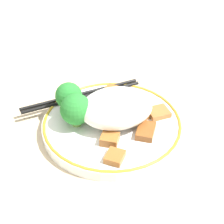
% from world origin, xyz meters
% --- Properties ---
extents(ground_plane, '(3.00, 3.00, 0.00)m').
position_xyz_m(ground_plane, '(0.00, 0.00, 0.00)').
color(ground_plane, '#C6B28E').
extents(plate, '(0.22, 0.22, 0.02)m').
position_xyz_m(plate, '(0.00, 0.00, 0.01)').
color(plate, white).
rests_on(plate, ground_plane).
extents(rice_mound, '(0.11, 0.09, 0.05)m').
position_xyz_m(rice_mound, '(-0.01, 0.00, 0.04)').
color(rice_mound, white).
rests_on(rice_mound, plate).
extents(broccoli_back_left, '(0.04, 0.04, 0.05)m').
position_xyz_m(broccoli_back_left, '(0.06, -0.04, 0.05)').
color(broccoli_back_left, '#7FB756').
rests_on(broccoli_back_left, plate).
extents(broccoli_back_center, '(0.05, 0.05, 0.06)m').
position_xyz_m(broccoli_back_center, '(0.06, -0.01, 0.05)').
color(broccoli_back_center, '#7FB756').
rests_on(broccoli_back_center, plate).
extents(meat_near_front, '(0.04, 0.03, 0.01)m').
position_xyz_m(meat_near_front, '(-0.05, -0.04, 0.02)').
color(meat_near_front, '#995B28').
rests_on(meat_near_front, plate).
extents(meat_near_left, '(0.03, 0.03, 0.01)m').
position_xyz_m(meat_near_left, '(0.01, 0.05, 0.02)').
color(meat_near_left, '#995B28').
rests_on(meat_near_left, plate).
extents(meat_near_right, '(0.04, 0.04, 0.01)m').
position_xyz_m(meat_near_right, '(0.02, 0.08, 0.02)').
color(meat_near_right, '#995B28').
rests_on(meat_near_right, plate).
extents(meat_near_back, '(0.03, 0.03, 0.01)m').
position_xyz_m(meat_near_back, '(-0.05, -0.00, 0.02)').
color(meat_near_back, brown).
rests_on(meat_near_back, plate).
extents(meat_on_rice_edge, '(0.04, 0.05, 0.01)m').
position_xyz_m(meat_on_rice_edge, '(-0.04, 0.04, 0.02)').
color(meat_on_rice_edge, brown).
rests_on(meat_on_rice_edge, plate).
extents(meat_mid_left, '(0.04, 0.04, 0.01)m').
position_xyz_m(meat_mid_left, '(-0.02, -0.07, 0.02)').
color(meat_mid_left, '#995B28').
rests_on(meat_mid_left, plate).
extents(meat_mid_right, '(0.03, 0.03, 0.01)m').
position_xyz_m(meat_mid_right, '(0.01, -0.04, 0.02)').
color(meat_mid_right, brown).
rests_on(meat_mid_right, plate).
extents(meat_far_scatter, '(0.04, 0.03, 0.01)m').
position_xyz_m(meat_far_scatter, '(-0.08, 0.00, 0.02)').
color(meat_far_scatter, '#9E6633').
rests_on(meat_far_scatter, plate).
extents(chopsticks, '(0.21, 0.05, 0.01)m').
position_xyz_m(chopsticks, '(0.03, -0.08, 0.02)').
color(chopsticks, black).
rests_on(chopsticks, plate).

